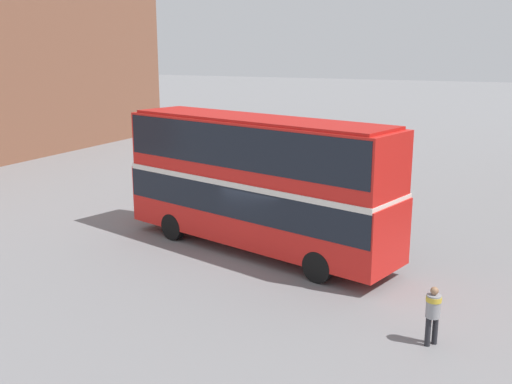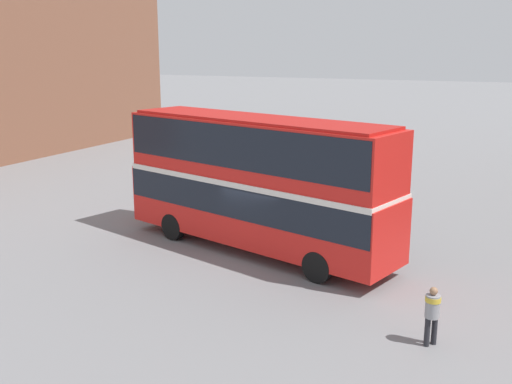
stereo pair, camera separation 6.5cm
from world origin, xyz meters
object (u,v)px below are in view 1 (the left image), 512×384
(double_decker_bus, at_px, (256,176))
(pedestrian_foreground, at_px, (433,310))
(parked_car_kerb_near, at_px, (295,153))
(parked_car_kerb_far, at_px, (213,175))

(double_decker_bus, distance_m, pedestrian_foreground, 8.59)
(pedestrian_foreground, height_order, parked_car_kerb_near, parked_car_kerb_near)
(double_decker_bus, relative_size, pedestrian_foreground, 7.21)
(parked_car_kerb_far, bearing_deg, parked_car_kerb_near, 93.61)
(double_decker_bus, distance_m, parked_car_kerb_far, 10.30)
(double_decker_bus, xyz_separation_m, parked_car_kerb_near, (-4.72, 15.87, -2.00))
(pedestrian_foreground, distance_m, parked_car_kerb_far, 18.25)
(double_decker_bus, bearing_deg, parked_car_kerb_far, 143.13)
(double_decker_bus, distance_m, parked_car_kerb_near, 16.68)
(double_decker_bus, xyz_separation_m, pedestrian_foreground, (6.99, -4.65, -1.83))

